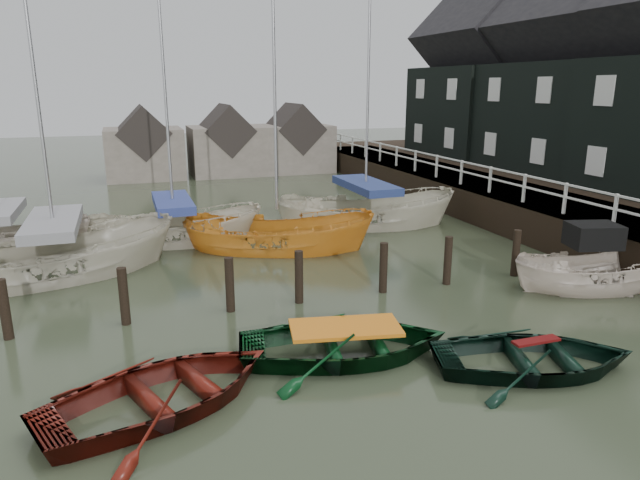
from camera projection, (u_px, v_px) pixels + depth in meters
name	position (u px, v px, depth m)	size (l,w,h in m)	color
ground	(391.00, 343.00, 12.54)	(120.00, 120.00, 0.00)	#2C3320
pier	(489.00, 201.00, 24.46)	(3.04, 32.00, 2.70)	black
land_strip	(589.00, 208.00, 26.38)	(14.00, 38.00, 1.50)	black
quay_houses	(631.00, 81.00, 23.67)	(6.52, 28.14, 10.01)	black
mooring_pilings	(302.00, 284.00, 14.80)	(13.72, 0.22, 1.80)	black
far_sheds	(224.00, 145.00, 36.04)	(14.00, 4.08, 4.39)	#665B51
rowboat_red	(165.00, 407.00, 10.05)	(3.08, 4.31, 0.89)	#51120B
rowboat_green	(345.00, 357.00, 11.92)	(3.12, 4.37, 0.90)	black
rowboat_dkgreen	(533.00, 370.00, 11.37)	(2.85, 4.00, 0.83)	black
motorboat	(592.00, 287.00, 15.80)	(4.85, 2.83, 2.72)	beige
sailboat_a	(59.00, 274.00, 16.94)	(7.50, 4.34, 10.89)	beige
sailboat_b	(175.00, 240.00, 20.63)	(6.55, 3.30, 10.59)	beige
sailboat_c	(278.00, 248.00, 19.81)	(7.08, 4.87, 10.04)	orange
sailboat_d	(365.00, 224.00, 23.13)	(7.61, 4.62, 12.56)	beige
sailboat_e	(4.00, 251.00, 19.26)	(6.64, 4.47, 10.29)	#BEB0A2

